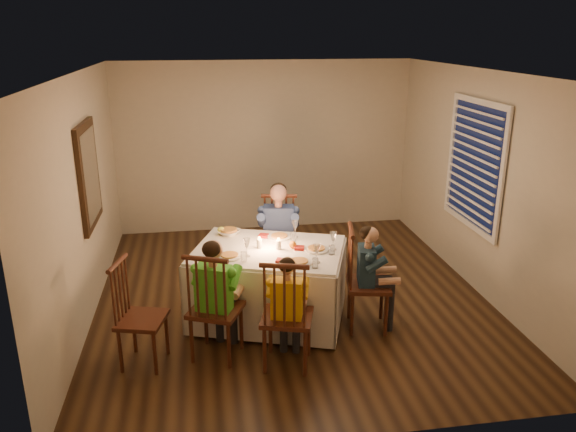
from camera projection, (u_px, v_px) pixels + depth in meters
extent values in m
plane|color=black|center=(291.00, 296.00, 6.70)|extent=(5.00, 5.00, 0.00)
cube|color=#B9B09E|center=(83.00, 200.00, 5.95)|extent=(0.02, 5.00, 2.60)
cube|color=#B9B09E|center=(479.00, 183.00, 6.62)|extent=(0.02, 5.00, 2.60)
cube|color=#B9B09E|center=(265.00, 147.00, 8.63)|extent=(4.50, 0.02, 2.60)
plane|color=white|center=(292.00, 72.00, 5.87)|extent=(5.00, 5.00, 0.00)
cube|color=silver|center=(268.00, 250.00, 5.93)|extent=(1.81, 1.54, 0.04)
cube|color=silver|center=(279.00, 264.00, 6.58)|extent=(1.49, 0.53, 0.76)
cube|color=silver|center=(257.00, 308.00, 5.53)|extent=(1.49, 0.53, 0.76)
cube|color=silver|center=(341.00, 289.00, 5.93)|extent=(0.39, 1.08, 0.76)
cube|color=silver|center=(200.00, 279.00, 6.18)|extent=(0.39, 1.08, 0.76)
cylinder|color=silver|center=(279.00, 237.00, 6.23)|extent=(0.33, 0.33, 0.02)
cylinder|color=silver|center=(229.00, 256.00, 5.70)|extent=(0.33, 0.33, 0.02)
cylinder|color=silver|center=(299.00, 262.00, 5.55)|extent=(0.33, 0.33, 0.02)
cylinder|color=silver|center=(316.00, 249.00, 5.88)|extent=(0.33, 0.33, 0.02)
cylinder|color=white|center=(259.00, 244.00, 5.93)|extent=(0.06, 0.06, 0.10)
cylinder|color=white|center=(279.00, 245.00, 5.89)|extent=(0.06, 0.06, 0.10)
sphere|color=yellow|center=(221.00, 231.00, 6.32)|extent=(0.09, 0.09, 0.09)
sphere|color=orange|center=(293.00, 245.00, 5.92)|extent=(0.08, 0.08, 0.08)
imported|color=silver|center=(229.00, 232.00, 6.31)|extent=(0.34, 0.34, 0.06)
cube|color=black|center=(89.00, 175.00, 6.17)|extent=(0.05, 0.95, 1.15)
cube|color=white|center=(91.00, 175.00, 6.18)|extent=(0.01, 0.78, 0.98)
cube|color=black|center=(476.00, 164.00, 6.65)|extent=(0.01, 1.20, 1.40)
cube|color=white|center=(474.00, 164.00, 6.65)|extent=(0.03, 1.34, 1.54)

